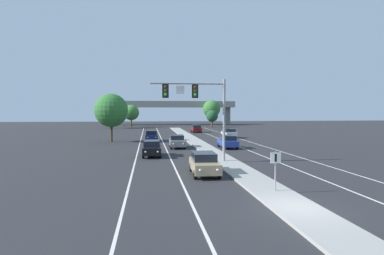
{
  "coord_description": "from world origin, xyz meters",
  "views": [
    {
      "loc": [
        -6.79,
        -14.73,
        4.61
      ],
      "look_at": [
        -3.2,
        13.06,
        3.2
      ],
      "focal_mm": 31.66,
      "sensor_mm": 36.0,
      "label": 1
    }
  ],
  "objects": [
    {
      "name": "median_island",
      "position": [
        0.0,
        18.0,
        0.07
      ],
      "size": [
        2.4,
        110.0,
        0.15
      ],
      "primitive_type": "cube",
      "color": "#9E9B93",
      "rests_on": "ground"
    },
    {
      "name": "car_oncoming_tan",
      "position": [
        -2.83,
        9.07,
        0.82
      ],
      "size": [
        1.93,
        4.51,
        1.58
      ],
      "color": "tan",
      "rests_on": "ground"
    },
    {
      "name": "overpass_bridge",
      "position": [
        0.0,
        95.54,
        5.78
      ],
      "size": [
        42.4,
        6.4,
        7.65
      ],
      "color": "gray",
      "rests_on": "ground"
    },
    {
      "name": "edge_stripe_left",
      "position": [
        -8.0,
        25.0,
        0.0
      ],
      "size": [
        0.14,
        100.0,
        0.01
      ],
      "primitive_type": "cube",
      "color": "silver",
      "rests_on": "ground"
    },
    {
      "name": "edge_stripe_right",
      "position": [
        8.0,
        25.0,
        0.0
      ],
      "size": [
        0.14,
        100.0,
        0.01
      ],
      "primitive_type": "cube",
      "color": "silver",
      "rests_on": "ground"
    },
    {
      "name": "ground_plane",
      "position": [
        0.0,
        0.0,
        0.0
      ],
      "size": [
        260.0,
        260.0,
        0.0
      ],
      "primitive_type": "plane",
      "color": "#28282B"
    },
    {
      "name": "tree_far_left_c",
      "position": [
        -12.19,
        35.89,
        4.63
      ],
      "size": [
        4.9,
        4.9,
        7.09
      ],
      "color": "#4C3823",
      "rests_on": "ground"
    },
    {
      "name": "tree_far_left_a",
      "position": [
        -11.46,
        79.9,
        4.05
      ],
      "size": [
        4.29,
        4.29,
        6.21
      ],
      "color": "#4C3823",
      "rests_on": "ground"
    },
    {
      "name": "car_receding_blue",
      "position": [
        2.84,
        25.62,
        0.82
      ],
      "size": [
        1.87,
        4.49,
        1.58
      ],
      "color": "navy",
      "rests_on": "ground"
    },
    {
      "name": "overhead_signal_mast",
      "position": [
        -2.22,
        14.5,
        5.3
      ],
      "size": [
        6.56,
        0.44,
        7.2
      ],
      "color": "gray",
      "rests_on": "median_island"
    },
    {
      "name": "tree_far_right_c",
      "position": [
        10.71,
        77.34,
        3.1
      ],
      "size": [
        3.29,
        3.29,
        4.76
      ],
      "color": "#4C3823",
      "rests_on": "ground"
    },
    {
      "name": "median_sign_post",
      "position": [
        0.17,
        3.1,
        1.59
      ],
      "size": [
        0.6,
        0.1,
        2.2
      ],
      "color": "gray",
      "rests_on": "median_island"
    },
    {
      "name": "car_receding_darkred",
      "position": [
        3.21,
        55.69,
        0.82
      ],
      "size": [
        1.83,
        4.47,
        1.58
      ],
      "color": "#5B0F14",
      "rests_on": "ground"
    },
    {
      "name": "car_oncoming_navy",
      "position": [
        -6.36,
        36.64,
        0.82
      ],
      "size": [
        1.84,
        4.48,
        1.58
      ],
      "color": "#141E4C",
      "rests_on": "ground"
    },
    {
      "name": "car_receding_silver",
      "position": [
        6.67,
        40.83,
        0.82
      ],
      "size": [
        1.83,
        4.47,
        1.58
      ],
      "color": "#B7B7BC",
      "rests_on": "ground"
    },
    {
      "name": "car_oncoming_grey",
      "position": [
        -3.3,
        26.71,
        0.82
      ],
      "size": [
        1.89,
        4.5,
        1.58
      ],
      "color": "slate",
      "rests_on": "ground"
    },
    {
      "name": "tree_far_left_b",
      "position": [
        -16.04,
        74.45,
        4.48
      ],
      "size": [
        4.74,
        4.74,
        6.86
      ],
      "color": "#4C3823",
      "rests_on": "ground"
    },
    {
      "name": "car_oncoming_black",
      "position": [
        -6.47,
        19.44,
        0.82
      ],
      "size": [
        1.86,
        4.49,
        1.58
      ],
      "color": "black",
      "rests_on": "ground"
    },
    {
      "name": "lane_stripe_receding_center",
      "position": [
        4.7,
        25.0,
        0.0
      ],
      "size": [
        0.14,
        100.0,
        0.01
      ],
      "primitive_type": "cube",
      "color": "silver",
      "rests_on": "ground"
    },
    {
      "name": "tree_far_right_b",
      "position": [
        12.95,
        89.99,
        5.17
      ],
      "size": [
        5.47,
        5.47,
        7.91
      ],
      "color": "#4C3823",
      "rests_on": "ground"
    },
    {
      "name": "lane_stripe_oncoming_center",
      "position": [
        -4.7,
        25.0,
        0.0
      ],
      "size": [
        0.14,
        100.0,
        0.01
      ],
      "primitive_type": "cube",
      "color": "silver",
      "rests_on": "ground"
    }
  ]
}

